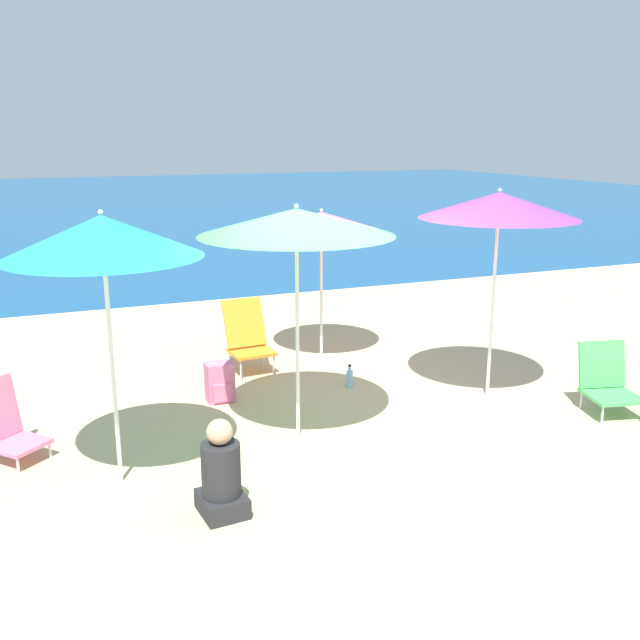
# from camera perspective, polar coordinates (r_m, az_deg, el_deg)

# --- Properties ---
(ground_plane) EXTENTS (60.00, 60.00, 0.00)m
(ground_plane) POSITION_cam_1_polar(r_m,az_deg,el_deg) (6.98, 2.25, -9.71)
(ground_plane) COLOR #C6B284
(sea_water) EXTENTS (60.00, 40.00, 0.01)m
(sea_water) POSITION_cam_1_polar(r_m,az_deg,el_deg) (32.47, -17.46, 8.93)
(sea_water) COLOR navy
(sea_water) RESTS_ON ground
(beach_umbrella_purple) EXTENTS (1.71, 1.71, 2.33)m
(beach_umbrella_purple) POSITION_cam_1_polar(r_m,az_deg,el_deg) (7.89, 14.12, 8.87)
(beach_umbrella_purple) COLOR white
(beach_umbrella_purple) RESTS_ON ground
(beach_umbrella_green) EXTENTS (1.82, 1.82, 2.27)m
(beach_umbrella_green) POSITION_cam_1_polar(r_m,az_deg,el_deg) (6.54, -1.90, 7.81)
(beach_umbrella_green) COLOR white
(beach_umbrella_green) RESTS_ON ground
(beach_umbrella_teal) EXTENTS (1.58, 1.58, 2.31)m
(beach_umbrella_teal) POSITION_cam_1_polar(r_m,az_deg,el_deg) (5.86, -17.02, 6.40)
(beach_umbrella_teal) COLOR white
(beach_umbrella_teal) RESTS_ON ground
(beach_umbrella_pink) EXTENTS (1.55, 1.55, 1.96)m
(beach_umbrella_pink) POSITION_cam_1_polar(r_m,az_deg,el_deg) (9.15, 0.11, 7.88)
(beach_umbrella_pink) COLOR white
(beach_umbrella_pink) RESTS_ON ground
(beach_chair_green) EXTENTS (0.64, 0.68, 0.73)m
(beach_chair_green) POSITION_cam_1_polar(r_m,az_deg,el_deg) (8.19, 21.98, -4.51)
(beach_chair_green) COLOR silver
(beach_chair_green) RESTS_ON ground
(beach_chair_orange) EXTENTS (0.55, 0.63, 0.88)m
(beach_chair_orange) POSITION_cam_1_polar(r_m,az_deg,el_deg) (8.91, -5.83, -1.28)
(beach_chair_orange) COLOR silver
(beach_chair_orange) RESTS_ON ground
(beach_chair_pink) EXTENTS (0.66, 0.67, 0.74)m
(beach_chair_pink) POSITION_cam_1_polar(r_m,az_deg,el_deg) (7.12, -23.78, -7.71)
(beach_chair_pink) COLOR silver
(beach_chair_pink) RESTS_ON ground
(person_seated_near) EXTENTS (0.37, 0.43, 0.79)m
(person_seated_near) POSITION_cam_1_polar(r_m,az_deg,el_deg) (5.69, -7.90, -12.24)
(person_seated_near) COLOR #262628
(person_seated_near) RESTS_ON ground
(backpack_pink) EXTENTS (0.30, 0.26, 0.44)m
(backpack_pink) POSITION_cam_1_polar(r_m,az_deg,el_deg) (7.99, -8.02, -4.96)
(backpack_pink) COLOR pink
(backpack_pink) RESTS_ON ground
(water_bottle) EXTENTS (0.08, 0.08, 0.27)m
(water_bottle) POSITION_cam_1_polar(r_m,az_deg,el_deg) (8.38, 2.39, -4.67)
(water_bottle) COLOR #8CCCEA
(water_bottle) RESTS_ON ground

